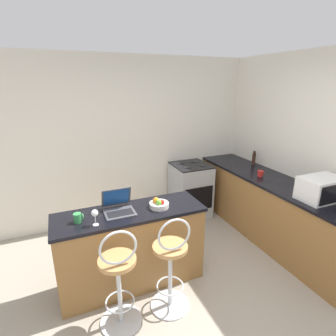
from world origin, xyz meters
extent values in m
plane|color=gray|center=(0.00, 0.00, 0.00)|extent=(20.00, 20.00, 0.00)
cube|color=silver|center=(0.00, 2.32, 1.30)|extent=(12.00, 0.06, 2.60)
cube|color=olive|center=(-0.48, 0.75, 0.43)|extent=(1.55, 0.50, 0.87)
cube|color=black|center=(-0.48, 0.75, 0.88)|extent=(1.58, 0.53, 0.03)
cube|color=olive|center=(1.63, 0.90, 0.43)|extent=(0.64, 2.79, 0.87)
cube|color=black|center=(1.63, 0.90, 0.88)|extent=(0.67, 2.82, 0.03)
cylinder|color=silver|center=(-0.73, 0.27, 0.01)|extent=(0.40, 0.40, 0.02)
cylinder|color=silver|center=(-0.73, 0.27, 0.35)|extent=(0.04, 0.04, 0.68)
torus|color=silver|center=(-0.73, 0.27, 0.24)|extent=(0.28, 0.28, 0.02)
cylinder|color=#B7844C|center=(-0.73, 0.27, 0.70)|extent=(0.34, 0.34, 0.04)
torus|color=silver|center=(-0.73, 0.17, 0.89)|extent=(0.32, 0.02, 0.32)
cylinder|color=silver|center=(-0.22, 0.27, 0.01)|extent=(0.40, 0.40, 0.02)
cylinder|color=silver|center=(-0.22, 0.27, 0.35)|extent=(0.04, 0.04, 0.68)
torus|color=silver|center=(-0.22, 0.27, 0.24)|extent=(0.28, 0.28, 0.02)
cylinder|color=#B7844C|center=(-0.22, 0.27, 0.70)|extent=(0.34, 0.34, 0.04)
torus|color=silver|center=(-0.22, 0.17, 0.89)|extent=(0.32, 0.02, 0.32)
cube|color=#47474C|center=(-0.59, 0.75, 0.91)|extent=(0.31, 0.25, 0.01)
cube|color=black|center=(-0.59, 0.73, 0.91)|extent=(0.26, 0.14, 0.00)
cube|color=#47474C|center=(-0.59, 0.88, 1.03)|extent=(0.31, 0.09, 0.22)
cube|color=#19478C|center=(-0.59, 0.88, 1.03)|extent=(0.27, 0.08, 0.19)
cube|color=white|center=(1.63, 0.18, 1.04)|extent=(0.50, 0.32, 0.27)
cube|color=black|center=(1.58, 0.02, 1.04)|extent=(0.35, 0.01, 0.21)
cube|color=#9EA3A8|center=(0.89, 1.97, 0.44)|extent=(0.58, 0.60, 0.88)
cube|color=black|center=(0.89, 1.67, 0.41)|extent=(0.50, 0.01, 0.40)
cube|color=black|center=(0.89, 1.97, 0.89)|extent=(0.58, 0.60, 0.02)
cylinder|color=black|center=(0.76, 1.85, 0.90)|extent=(0.11, 0.11, 0.01)
cylinder|color=black|center=(1.02, 1.85, 0.90)|extent=(0.11, 0.11, 0.01)
cylinder|color=black|center=(0.76, 2.09, 0.90)|extent=(0.11, 0.11, 0.01)
cylinder|color=black|center=(1.02, 2.09, 0.90)|extent=(0.11, 0.11, 0.01)
cylinder|color=silver|center=(-0.16, 0.71, 0.93)|extent=(0.21, 0.21, 0.05)
sphere|color=red|center=(-0.15, 0.68, 0.97)|extent=(0.06, 0.06, 0.06)
sphere|color=orange|center=(-0.19, 0.74, 0.98)|extent=(0.07, 0.07, 0.07)
sphere|color=#66B233|center=(-0.18, 0.68, 0.98)|extent=(0.07, 0.07, 0.07)
cylinder|color=red|center=(1.54, 1.08, 0.94)|extent=(0.07, 0.07, 0.09)
torus|color=red|center=(1.59, 1.08, 0.95)|extent=(0.01, 0.06, 0.06)
cylinder|color=silver|center=(-0.85, 0.60, 0.90)|extent=(0.06, 0.06, 0.00)
cylinder|color=silver|center=(-0.85, 0.60, 0.95)|extent=(0.01, 0.01, 0.09)
sphere|color=silver|center=(-0.85, 0.60, 1.03)|extent=(0.07, 0.07, 0.07)
cylinder|color=#331E14|center=(1.84, 1.57, 1.00)|extent=(0.05, 0.05, 0.20)
sphere|color=#331E14|center=(1.84, 1.57, 1.12)|extent=(0.04, 0.04, 0.04)
cylinder|color=#338447|center=(-1.00, 0.72, 0.95)|extent=(0.08, 0.08, 0.09)
torus|color=#338447|center=(-0.95, 0.72, 0.95)|extent=(0.01, 0.06, 0.06)
camera|label=1|loc=(-1.07, -1.69, 2.19)|focal=28.00mm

